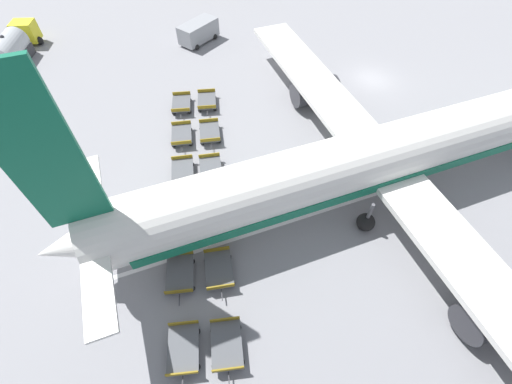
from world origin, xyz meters
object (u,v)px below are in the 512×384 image
baggage_dolly_row_near_col_f (183,349)px  baggage_dolly_row_mid_a_col_d (216,214)px  baggage_dolly_row_near_col_c (183,171)px  baggage_dolly_row_near_col_e (180,274)px  fuel_tanker_secondary (14,48)px  baggage_dolly_row_mid_a_col_e (219,270)px  baggage_dolly_row_near_col_d (183,218)px  baggage_dolly_row_mid_a_col_a (207,101)px  baggage_dolly_row_mid_a_col_c (211,169)px  baggage_dolly_row_mid_a_col_b (210,132)px  service_van (198,31)px  airplane (398,152)px  baggage_dolly_row_mid_a_col_f (227,345)px  baggage_dolly_row_near_col_b (182,135)px  baggage_dolly_row_near_col_a (181,104)px

baggage_dolly_row_near_col_f → baggage_dolly_row_mid_a_col_d: size_ratio=1.00×
baggage_dolly_row_near_col_c → baggage_dolly_row_near_col_e: 8.70m
fuel_tanker_secondary → baggage_dolly_row_mid_a_col_e: fuel_tanker_secondary is taller
baggage_dolly_row_near_col_d → baggage_dolly_row_mid_a_col_a: size_ratio=1.00×
baggage_dolly_row_mid_a_col_a → baggage_dolly_row_mid_a_col_c: size_ratio=1.00×
baggage_dolly_row_mid_a_col_b → baggage_dolly_row_near_col_d: bearing=-27.1°
service_van → baggage_dolly_row_near_col_e: (28.61, -8.48, -0.73)m
baggage_dolly_row_near_col_f → airplane: bearing=111.0°
baggage_dolly_row_mid_a_col_f → baggage_dolly_row_near_col_c: bearing=177.7°
baggage_dolly_row_near_col_d → baggage_dolly_row_near_col_f: size_ratio=1.00×
baggage_dolly_row_near_col_b → baggage_dolly_row_mid_a_col_d: size_ratio=1.00×
baggage_dolly_row_mid_a_col_e → airplane: bearing=101.2°
baggage_dolly_row_near_col_c → baggage_dolly_row_mid_a_col_b: same height
fuel_tanker_secondary → baggage_dolly_row_mid_a_col_d: bearing=27.4°
fuel_tanker_secondary → baggage_dolly_row_mid_a_col_f: fuel_tanker_secondary is taller
airplane → baggage_dolly_row_near_col_d: 15.78m
airplane → service_van: (-26.38, -8.01, -2.27)m
baggage_dolly_row_near_col_c → baggage_dolly_row_near_col_e: same height
baggage_dolly_row_near_col_e → baggage_dolly_row_mid_a_col_f: same height
baggage_dolly_row_near_col_f → baggage_dolly_row_mid_a_col_b: bearing=160.0°
baggage_dolly_row_near_col_b → baggage_dolly_row_near_col_d: size_ratio=1.00×
baggage_dolly_row_near_col_f → baggage_dolly_row_mid_a_col_c: same height
airplane → baggage_dolly_row_near_col_e: 16.90m
baggage_dolly_row_near_col_a → baggage_dolly_row_near_col_f: same height
baggage_dolly_row_near_col_d → baggage_dolly_row_mid_a_col_c: 4.92m
baggage_dolly_row_near_col_d → baggage_dolly_row_mid_a_col_c: size_ratio=1.00×
baggage_dolly_row_mid_a_col_a → baggage_dolly_row_mid_a_col_c: bearing=-13.0°
fuel_tanker_secondary → baggage_dolly_row_mid_a_col_c: size_ratio=2.35×
baggage_dolly_row_near_col_e → baggage_dolly_row_near_col_a: bearing=167.3°
airplane → baggage_dolly_row_mid_a_col_d: (-1.38, -13.15, -2.99)m
airplane → baggage_dolly_row_mid_a_col_a: airplane is taller
baggage_dolly_row_near_col_f → baggage_dolly_row_mid_a_col_f: bearing=74.8°
baggage_dolly_row_near_col_d → baggage_dolly_row_mid_a_col_b: size_ratio=1.00×
baggage_dolly_row_near_col_c → baggage_dolly_row_mid_a_col_f: (13.47, -0.54, 0.00)m
baggage_dolly_row_mid_a_col_d → baggage_dolly_row_mid_a_col_e: bearing=-13.2°
baggage_dolly_row_mid_a_col_c → service_van: bearing=168.3°
baggage_dolly_row_near_col_a → baggage_dolly_row_mid_a_col_d: (13.31, -0.46, 0.00)m
baggage_dolly_row_near_col_a → baggage_dolly_row_mid_a_col_e: same height
baggage_dolly_row_near_col_b → baggage_dolly_row_mid_a_col_f: same height
service_van → baggage_dolly_row_mid_a_col_a: size_ratio=1.49×
baggage_dolly_row_near_col_b → baggage_dolly_row_mid_a_col_e: bearing=-2.3°
fuel_tanker_secondary → baggage_dolly_row_near_col_d: fuel_tanker_secondary is taller
service_van → baggage_dolly_row_mid_a_col_d: (25.00, -5.14, -0.73)m
baggage_dolly_row_near_col_a → baggage_dolly_row_near_col_c: size_ratio=1.00×
baggage_dolly_row_mid_a_col_a → baggage_dolly_row_mid_a_col_e: size_ratio=1.00×
baggage_dolly_row_near_col_c → baggage_dolly_row_mid_a_col_b: size_ratio=1.00×
fuel_tanker_secondary → baggage_dolly_row_mid_a_col_c: (23.66, 15.32, -0.86)m
baggage_dolly_row_near_col_d → baggage_dolly_row_mid_a_col_b: (-8.07, 4.14, 0.00)m
service_van → baggage_dolly_row_near_col_c: size_ratio=1.49×
baggage_dolly_row_near_col_f → baggage_dolly_row_mid_a_col_b: (-16.53, 6.01, 0.00)m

